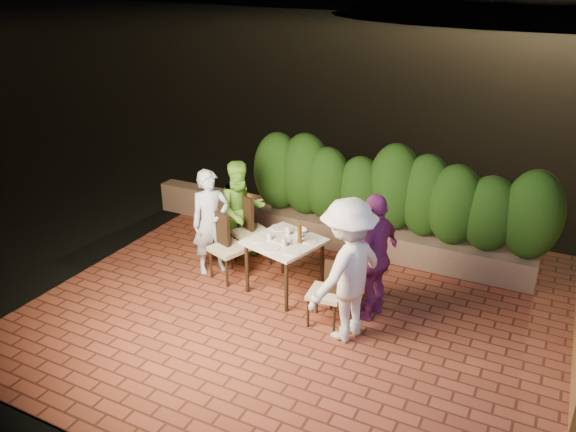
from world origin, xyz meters
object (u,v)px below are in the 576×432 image
Objects in this scene: chair_left_front at (228,247)px; chair_left_back at (252,232)px; parapet_lamp at (244,192)px; diner_green at (241,211)px; chair_right_front at (326,292)px; diner_white at (347,271)px; diner_purple at (374,257)px; bowl at (300,231)px; diner_blue at (211,222)px; chair_right_back at (348,276)px; dining_table at (285,266)px; beer_bottle at (300,232)px.

chair_left_front is 0.95× the size of chair_left_back.
parapet_lamp is at bearing 133.77° from chair_left_front.
chair_right_front is at bearing -81.59° from diner_green.
diner_white is 1.07× the size of diner_purple.
bowl is 0.12× the size of diner_blue.
parapet_lamp is (-1.68, 1.35, -0.20)m from bowl.
chair_right_back is 2.06m from diner_blue.
chair_right_front is 6.09× the size of parapet_lamp.
diner_blue is (-1.17, 0.06, 0.37)m from dining_table.
diner_green is at bearing 154.79° from beer_bottle.
chair_right_front reaches higher than chair_right_back.
bowl is at bearing -111.39° from diner_white.
diner_purple is (1.14, -0.32, 0.03)m from bowl.
chair_left_front reaches higher than dining_table.
chair_left_back is at bearing 147.25° from dining_table.
diner_green reaches higher than chair_left_front.
beer_bottle is at bearing -42.10° from parapet_lamp.
chair_right_front is 0.53× the size of diner_purple.
chair_right_front is (0.77, -0.43, 0.05)m from dining_table.
diner_white is 0.57m from diner_purple.
beer_bottle is at bearing -104.20° from diner_white.
chair_left_back is 2.07m from diner_purple.
diner_purple is at bearing -15.87° from bowl.
beer_bottle is at bearing -44.13° from chair_right_front.
dining_table is 6.02× the size of parapet_lamp.
bowl is 0.12× the size of diner_green.
diner_green is 10.68× the size of parapet_lamp.
diner_white is at bearing -80.70° from diner_green.
chair_left_front is 1.10× the size of chair_right_front.
bowl is 1.07m from chair_right_front.
diner_green is 2.38m from diner_white.
diner_white reaches higher than diner_green.
chair_left_front is 6.71× the size of parapet_lamp.
diner_purple is at bearing 14.53° from chair_left_back.
beer_bottle is 0.18× the size of diner_purple.
chair_left_front is 0.55× the size of diner_white.
beer_bottle is at bearing 2.93° from chair_left_back.
diner_blue is at bearing -19.78° from chair_right_front.
chair_left_back is at bearing 101.59° from chair_left_front.
chair_left_back is at bearing -54.25° from parapet_lamp.
chair_right_back is 0.52m from diner_purple.
diner_white reaches higher than bowl.
diner_blue is at bearing -174.96° from chair_left_front.
diner_purple is at bearing -30.70° from parapet_lamp.
chair_right_back is at bearing 13.87° from chair_left_back.
diner_green is at bearing 123.58° from chair_left_front.
chair_right_back is 0.56× the size of diner_blue.
beer_bottle is 0.19× the size of diner_blue.
diner_green is 0.93× the size of diner_purple.
diner_purple is (0.34, -0.07, 0.38)m from chair_right_back.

